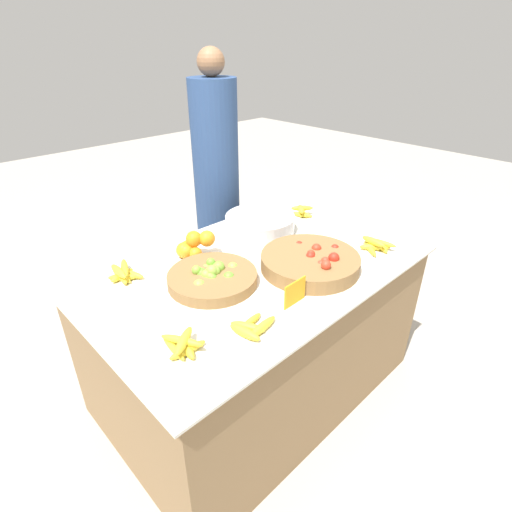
{
  "coord_description": "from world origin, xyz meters",
  "views": [
    {
      "loc": [
        -1.13,
        -1.17,
        1.72
      ],
      "look_at": [
        0.0,
        0.0,
        0.82
      ],
      "focal_mm": 28.0,
      "sensor_mm": 36.0,
      "label": 1
    }
  ],
  "objects_px": {
    "metal_bowl": "(260,223)",
    "tomato_basket": "(310,262)",
    "lime_bowl": "(212,277)",
    "vendor_person": "(217,196)",
    "price_sign": "(295,293)"
  },
  "relations": [
    {
      "from": "lime_bowl",
      "to": "tomato_basket",
      "type": "xyz_separation_m",
      "value": [
        0.4,
        -0.22,
        0.01
      ]
    },
    {
      "from": "metal_bowl",
      "to": "vendor_person",
      "type": "bearing_deg",
      "value": 74.08
    },
    {
      "from": "lime_bowl",
      "to": "vendor_person",
      "type": "distance_m",
      "value": 1.06
    },
    {
      "from": "tomato_basket",
      "to": "metal_bowl",
      "type": "relative_size",
      "value": 1.2
    },
    {
      "from": "lime_bowl",
      "to": "metal_bowl",
      "type": "distance_m",
      "value": 0.57
    },
    {
      "from": "metal_bowl",
      "to": "price_sign",
      "type": "relative_size",
      "value": 3.07
    },
    {
      "from": "metal_bowl",
      "to": "price_sign",
      "type": "xyz_separation_m",
      "value": [
        -0.38,
        -0.59,
        0.01
      ]
    },
    {
      "from": "lime_bowl",
      "to": "tomato_basket",
      "type": "distance_m",
      "value": 0.46
    },
    {
      "from": "lime_bowl",
      "to": "vendor_person",
      "type": "height_order",
      "value": "vendor_person"
    },
    {
      "from": "metal_bowl",
      "to": "vendor_person",
      "type": "xyz_separation_m",
      "value": [
        0.16,
        0.58,
        -0.04
      ]
    },
    {
      "from": "lime_bowl",
      "to": "price_sign",
      "type": "height_order",
      "value": "price_sign"
    },
    {
      "from": "tomato_basket",
      "to": "price_sign",
      "type": "height_order",
      "value": "same"
    },
    {
      "from": "lime_bowl",
      "to": "vendor_person",
      "type": "relative_size",
      "value": 0.23
    },
    {
      "from": "metal_bowl",
      "to": "price_sign",
      "type": "distance_m",
      "value": 0.7
    },
    {
      "from": "metal_bowl",
      "to": "tomato_basket",
      "type": "bearing_deg",
      "value": -104.81
    }
  ]
}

